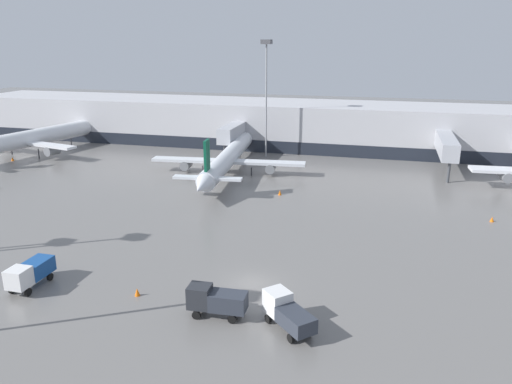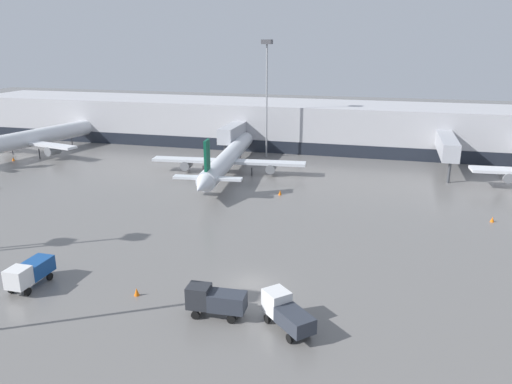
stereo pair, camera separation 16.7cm
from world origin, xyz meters
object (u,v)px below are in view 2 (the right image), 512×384
object	(u,v)px
traffic_cone_0	(492,219)
apron_light_mast_4	(267,68)
service_truck_1	(30,272)
service_truck_2	(215,300)
parked_jet_1	(228,158)
parked_jet_2	(28,139)
traffic_cone_2	(137,292)
service_truck_3	(286,312)
traffic_cone_3	(280,192)
traffic_cone_1	(13,159)

from	to	relation	value
traffic_cone_0	apron_light_mast_4	distance (m)	47.42
service_truck_1	traffic_cone_0	size ratio (longest dim) A/B	7.77
service_truck_2	parked_jet_1	bearing A→B (deg)	-75.96
parked_jet_2	traffic_cone_0	bearing A→B (deg)	-89.39
parked_jet_1	traffic_cone_2	bearing A→B (deg)	-178.98
parked_jet_2	service_truck_3	size ratio (longest dim) A/B	7.98
parked_jet_1	service_truck_3	bearing A→B (deg)	-162.59
service_truck_3	traffic_cone_3	size ratio (longest dim) A/B	6.42
service_truck_2	apron_light_mast_4	bearing A→B (deg)	-82.90
parked_jet_1	traffic_cone_3	xyz separation A→B (m)	(10.92, -9.65, -2.20)
traffic_cone_0	traffic_cone_3	world-z (taller)	traffic_cone_3
service_truck_1	apron_light_mast_4	distance (m)	58.67
parked_jet_1	service_truck_3	size ratio (longest dim) A/B	8.04
service_truck_3	traffic_cone_2	bearing A→B (deg)	37.44
parked_jet_1	service_truck_1	xyz separation A→B (m)	(-4.97, -42.58, -1.14)
service_truck_2	traffic_cone_0	xyz separation A→B (m)	(25.58, 29.31, -1.16)
parked_jet_2	service_truck_3	xyz separation A→B (m)	(59.78, -46.16, -1.76)
traffic_cone_1	service_truck_1	bearing A→B (deg)	-48.55
parked_jet_2	service_truck_2	distance (m)	70.81
service_truck_1	parked_jet_1	bearing A→B (deg)	173.30
parked_jet_1	parked_jet_2	world-z (taller)	parked_jet_2
service_truck_1	traffic_cone_0	xyz separation A→B (m)	(43.40, 28.83, -1.13)
parked_jet_2	service_truck_1	bearing A→B (deg)	-129.13
service_truck_3	traffic_cone_1	distance (m)	73.05
service_truck_3	traffic_cone_3	xyz separation A→B (m)	(-7.79, 33.70, -1.06)
apron_light_mast_4	parked_jet_2	bearing A→B (deg)	-166.39
service_truck_1	service_truck_2	bearing A→B (deg)	88.44
service_truck_1	traffic_cone_3	xyz separation A→B (m)	(15.89, 32.92, -1.06)
service_truck_3	parked_jet_2	bearing A→B (deg)	6.86
traffic_cone_1	traffic_cone_3	xyz separation A→B (m)	(52.12, -8.10, 0.02)
traffic_cone_1	traffic_cone_3	world-z (taller)	traffic_cone_3
parked_jet_1	service_truck_3	world-z (taller)	parked_jet_1
apron_light_mast_4	parked_jet_1	bearing A→B (deg)	-103.33
parked_jet_1	service_truck_3	distance (m)	47.23
service_truck_1	traffic_cone_3	distance (m)	36.57
traffic_cone_0	traffic_cone_2	xyz separation A→B (m)	(-33.35, -27.91, 0.05)
parked_jet_2	traffic_cone_1	xyz separation A→B (m)	(-0.12, -4.36, -2.84)
service_truck_3	traffic_cone_2	size ratio (longest dim) A/B	6.74
parked_jet_1	traffic_cone_2	distance (m)	42.02
service_truck_3	apron_light_mast_4	size ratio (longest dim) A/B	0.23
service_truck_3	traffic_cone_2	world-z (taller)	service_truck_3
parked_jet_2	traffic_cone_2	world-z (taller)	parked_jet_2
traffic_cone_3	traffic_cone_2	bearing A→B (deg)	-100.33
service_truck_1	traffic_cone_2	size ratio (longest dim) A/B	6.72
traffic_cone_1	service_truck_3	bearing A→B (deg)	-34.90
service_truck_1	traffic_cone_1	world-z (taller)	service_truck_1
traffic_cone_0	traffic_cone_2	bearing A→B (deg)	-140.07
service_truck_3	apron_light_mast_4	world-z (taller)	apron_light_mast_4
traffic_cone_1	apron_light_mast_4	size ratio (longest dim) A/B	0.03
parked_jet_1	traffic_cone_1	size ratio (longest dim) A/B	55.05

